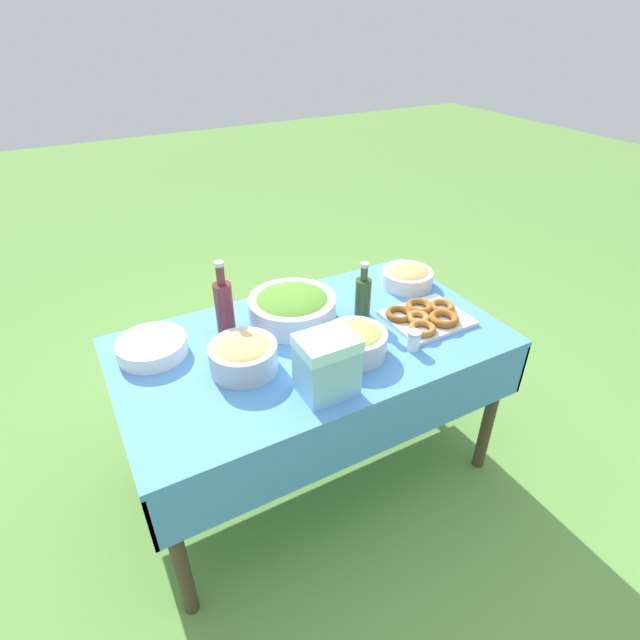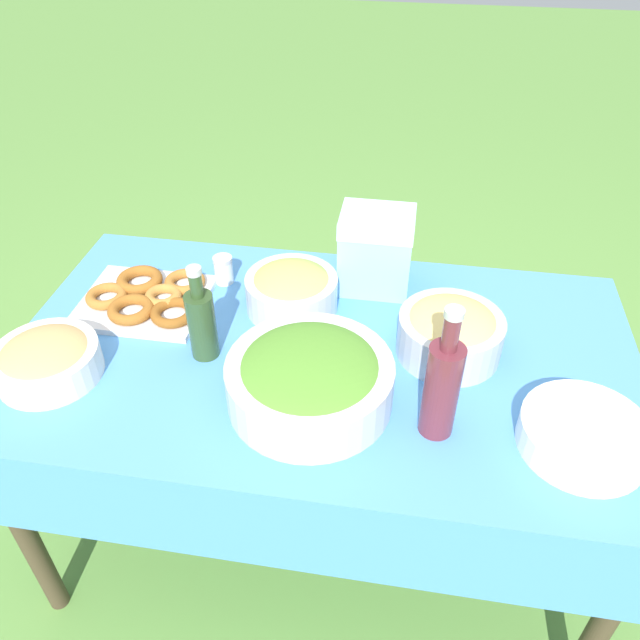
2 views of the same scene
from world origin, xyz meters
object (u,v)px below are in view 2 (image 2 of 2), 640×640
object	(u,v)px
pasta_bowl	(450,331)
wine_bottle	(442,386)
fruit_bowl	(292,289)
donut_platter	(147,298)
plate_stack	(584,435)
cooler_box	(376,251)
salad_bowl	(309,378)
olive_oil_bottle	(202,322)
bread_bowl	(47,359)

from	to	relation	value
pasta_bowl	wine_bottle	world-z (taller)	wine_bottle
pasta_bowl	fruit_bowl	xyz separation A→B (m)	(0.38, -0.11, -0.01)
wine_bottle	donut_platter	bearing A→B (deg)	-22.45
wine_bottle	fruit_bowl	bearing A→B (deg)	-43.76
plate_stack	cooler_box	size ratio (longest dim) A/B	1.18
pasta_bowl	wine_bottle	xyz separation A→B (m)	(0.02, 0.24, 0.06)
pasta_bowl	cooler_box	bearing A→B (deg)	-51.07
salad_bowl	olive_oil_bottle	distance (m)	0.28
plate_stack	bread_bowl	world-z (taller)	bread_bowl
plate_stack	wine_bottle	xyz separation A→B (m)	(0.28, 0.00, 0.09)
pasta_bowl	plate_stack	bearing A→B (deg)	137.28
fruit_bowl	donut_platter	bearing A→B (deg)	7.43
olive_oil_bottle	pasta_bowl	bearing A→B (deg)	-170.22
donut_platter	wine_bottle	xyz separation A→B (m)	(-0.72, 0.30, 0.10)
salad_bowl	bread_bowl	distance (m)	0.58
plate_stack	olive_oil_bottle	xyz separation A→B (m)	(0.80, -0.14, 0.06)
bread_bowl	fruit_bowl	bearing A→B (deg)	-145.81
fruit_bowl	cooler_box	bearing A→B (deg)	-145.82
pasta_bowl	olive_oil_bottle	bearing A→B (deg)	9.78
bread_bowl	fruit_bowl	xyz separation A→B (m)	(-0.48, -0.32, 0.01)
salad_bowl	wine_bottle	distance (m)	0.27
pasta_bowl	olive_oil_bottle	size ratio (longest dim) A/B	1.00
plate_stack	wine_bottle	bearing A→B (deg)	0.10
salad_bowl	fruit_bowl	bearing A→B (deg)	-72.16
donut_platter	plate_stack	bearing A→B (deg)	163.45
donut_platter	bread_bowl	size ratio (longest dim) A/B	1.44
donut_platter	olive_oil_bottle	world-z (taller)	olive_oil_bottle
donut_platter	wine_bottle	distance (m)	0.79
wine_bottle	salad_bowl	bearing A→B (deg)	-8.15
pasta_bowl	bread_bowl	xyz separation A→B (m)	(0.86, 0.22, -0.02)
plate_stack	fruit_bowl	size ratio (longest dim) A/B	1.09
olive_oil_bottle	cooler_box	xyz separation A→B (m)	(-0.35, -0.33, 0.01)
salad_bowl	donut_platter	world-z (taller)	salad_bowl
olive_oil_bottle	cooler_box	bearing A→B (deg)	-136.73
pasta_bowl	fruit_bowl	bearing A→B (deg)	-15.64
donut_platter	fruit_bowl	world-z (taller)	fruit_bowl
bread_bowl	pasta_bowl	bearing A→B (deg)	-165.93
bread_bowl	plate_stack	bearing A→B (deg)	178.87
pasta_bowl	bread_bowl	distance (m)	0.89
donut_platter	olive_oil_bottle	distance (m)	0.26
salad_bowl	pasta_bowl	distance (m)	0.35
wine_bottle	cooler_box	world-z (taller)	wine_bottle
donut_platter	plate_stack	world-z (taller)	plate_stack
salad_bowl	donut_platter	distance (m)	0.53
fruit_bowl	olive_oil_bottle	bearing A→B (deg)	51.45
salad_bowl	donut_platter	size ratio (longest dim) A/B	1.06
wine_bottle	bread_bowl	distance (m)	0.84
salad_bowl	pasta_bowl	xyz separation A→B (m)	(-0.28, -0.20, -0.00)
salad_bowl	bread_bowl	xyz separation A→B (m)	(0.57, 0.02, -0.02)
pasta_bowl	bread_bowl	size ratio (longest dim) A/B	1.04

